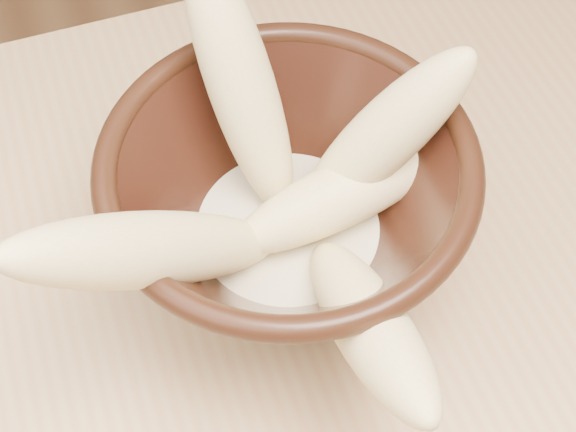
# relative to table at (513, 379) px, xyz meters

# --- Properties ---
(table) EXTENTS (1.20, 0.80, 0.75)m
(table) POSITION_rel_table_xyz_m (0.00, 0.00, 0.00)
(table) COLOR tan
(table) RESTS_ON ground
(bowl) EXTENTS (0.23, 0.23, 0.13)m
(bowl) POSITION_rel_table_xyz_m (-0.14, 0.11, 0.15)
(bowl) COLOR black
(bowl) RESTS_ON table
(milk_puddle) EXTENTS (0.13, 0.13, 0.02)m
(milk_puddle) POSITION_rel_table_xyz_m (-0.14, 0.11, 0.12)
(milk_puddle) COLOR beige
(milk_puddle) RESTS_ON bowl
(banana_upright) EXTENTS (0.07, 0.14, 0.18)m
(banana_upright) POSITION_rel_table_xyz_m (-0.15, 0.17, 0.20)
(banana_upright) COLOR #DAC981
(banana_upright) RESTS_ON bowl
(banana_left) EXTENTS (0.19, 0.10, 0.17)m
(banana_left) POSITION_rel_table_xyz_m (-0.23, 0.08, 0.20)
(banana_left) COLOR #DAC981
(banana_left) RESTS_ON bowl
(banana_right) EXTENTS (0.13, 0.05, 0.15)m
(banana_right) POSITION_rel_table_xyz_m (-0.08, 0.11, 0.19)
(banana_right) COLOR #DAC981
(banana_right) RESTS_ON bowl
(banana_across) EXTENTS (0.17, 0.07, 0.05)m
(banana_across) POSITION_rel_table_xyz_m (-0.10, 0.10, 0.15)
(banana_across) COLOR #DAC981
(banana_across) RESTS_ON bowl
(banana_front) EXTENTS (0.05, 0.18, 0.12)m
(banana_front) POSITION_rel_table_xyz_m (-0.13, 0.01, 0.17)
(banana_front) COLOR #DAC981
(banana_front) RESTS_ON bowl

